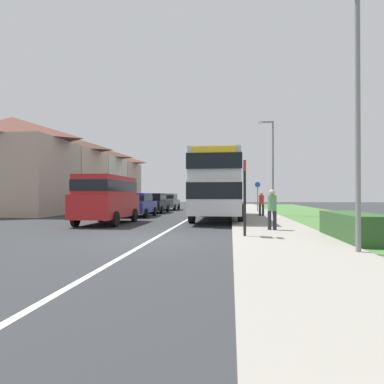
{
  "coord_description": "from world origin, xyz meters",
  "views": [
    {
      "loc": [
        2.55,
        -10.82,
        1.46
      ],
      "look_at": [
        0.72,
        5.13,
        1.6
      ],
      "focal_mm": 31.71,
      "sensor_mm": 36.0,
      "label": 1
    }
  ],
  "objects": [
    {
      "name": "ground_plane",
      "position": [
        0.0,
        0.0,
        0.0
      ],
      "size": [
        120.0,
        120.0,
        0.0
      ],
      "primitive_type": "plane",
      "color": "#2D3033"
    },
    {
      "name": "street_lamp_near",
      "position": [
        5.43,
        -2.42,
        3.79
      ],
      "size": [
        1.14,
        0.2,
        6.5
      ],
      "color": "slate",
      "rests_on": "ground_plane"
    },
    {
      "name": "parked_car_blue",
      "position": [
        -3.68,
        11.31,
        0.87
      ],
      "size": [
        1.94,
        4.1,
        1.58
      ],
      "color": "navy",
      "rests_on": "ground_plane"
    },
    {
      "name": "cycle_route_sign",
      "position": [
        4.71,
        17.13,
        1.43
      ],
      "size": [
        0.44,
        0.08,
        2.52
      ],
      "color": "slate",
      "rests_on": "ground_plane"
    },
    {
      "name": "parked_van_red",
      "position": [
        -3.63,
        5.61,
        1.41
      ],
      "size": [
        2.11,
        4.92,
        2.39
      ],
      "color": "#B21E1E",
      "rests_on": "ground_plane"
    },
    {
      "name": "lane_marking_centre",
      "position": [
        0.0,
        8.0,
        0.0
      ],
      "size": [
        0.14,
        60.0,
        0.01
      ],
      "primitive_type": "cube",
      "color": "silver",
      "rests_on": "ground_plane"
    },
    {
      "name": "parked_car_black",
      "position": [
        -3.62,
        16.15,
        0.88
      ],
      "size": [
        1.87,
        4.25,
        1.59
      ],
      "color": "black",
      "rests_on": "ground_plane"
    },
    {
      "name": "grass_verge_seaward",
      "position": [
        8.5,
        6.0,
        0.04
      ],
      "size": [
        6.0,
        68.0,
        0.08
      ],
      "primitive_type": "cube",
      "color": "#477538",
      "rests_on": "ground_plane"
    },
    {
      "name": "double_decker_bus",
      "position": [
        1.79,
        9.32,
        2.14
      ],
      "size": [
        2.8,
        10.02,
        3.7
      ],
      "color": "#BCBCC1",
      "rests_on": "ground_plane"
    },
    {
      "name": "pavement_near_side",
      "position": [
        4.2,
        6.0,
        0.06
      ],
      "size": [
        3.2,
        68.0,
        0.12
      ],
      "primitive_type": "cube",
      "color": "gray",
      "rests_on": "ground_plane"
    },
    {
      "name": "house_terrace_far_side",
      "position": [
        -13.37,
        21.45,
        3.58
      ],
      "size": [
        7.81,
        24.49,
        7.17
      ],
      "color": "tan",
      "rests_on": "ground_plane"
    },
    {
      "name": "bus_stop_sign",
      "position": [
        3.0,
        0.38,
        1.54
      ],
      "size": [
        0.09,
        0.52,
        2.6
      ],
      "color": "black",
      "rests_on": "ground_plane"
    },
    {
      "name": "pedestrian_walking_away",
      "position": [
        4.52,
        11.45,
        0.98
      ],
      "size": [
        0.34,
        0.34,
        1.67
      ],
      "color": "#23232D",
      "rests_on": "ground_plane"
    },
    {
      "name": "pedestrian_at_stop",
      "position": [
        4.13,
        2.48,
        0.98
      ],
      "size": [
        0.34,
        0.34,
        1.67
      ],
      "color": "#23232D",
      "rests_on": "ground_plane"
    },
    {
      "name": "street_lamp_mid",
      "position": [
        5.31,
        12.89,
        3.8
      ],
      "size": [
        1.14,
        0.2,
        6.53
      ],
      "color": "slate",
      "rests_on": "ground_plane"
    },
    {
      "name": "parked_car_grey",
      "position": [
        -3.51,
        21.29,
        0.88
      ],
      "size": [
        1.95,
        3.95,
        1.59
      ],
      "color": "slate",
      "rests_on": "ground_plane"
    },
    {
      "name": "roadside_hedge",
      "position": [
        6.3,
        0.12,
        0.45
      ],
      "size": [
        1.1,
        3.62,
        0.9
      ],
      "primitive_type": "cube",
      "color": "#2D5128",
      "rests_on": "ground_plane"
    }
  ]
}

